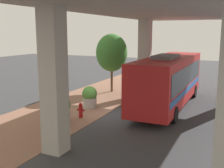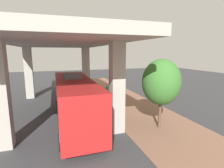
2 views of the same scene
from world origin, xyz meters
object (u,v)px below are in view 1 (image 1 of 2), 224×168
at_px(street_tree_near, 112,53).
at_px(bus, 169,78).
at_px(planter_front, 90,97).
at_px(fire_hydrant, 81,110).
at_px(planter_middle, 61,109).

bearing_deg(street_tree_near, bus, -27.21).
distance_m(planter_front, street_tree_near, 6.35).
height_order(bus, planter_front, bus).
xyz_separation_m(bus, fire_hydrant, (-4.26, -4.96, -1.56)).
xyz_separation_m(planter_front, planter_middle, (0.12, -3.56, 0.04)).
bearing_deg(bus, fire_hydrant, -130.69).
bearing_deg(planter_front, planter_middle, -88.14).
relative_size(fire_hydrant, planter_middle, 0.59).
height_order(fire_hydrant, planter_front, planter_front).
height_order(fire_hydrant, planter_middle, planter_middle).
relative_size(bus, fire_hydrant, 11.51).
distance_m(bus, planter_middle, 7.96).
distance_m(fire_hydrant, planter_middle, 1.42).
bearing_deg(fire_hydrant, planter_front, 105.69).
bearing_deg(planter_middle, planter_front, 91.86).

